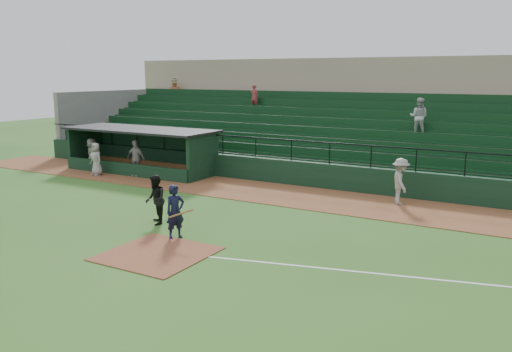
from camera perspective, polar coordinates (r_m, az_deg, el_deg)
The scene contains 12 objects.
ground at distance 17.03m, azimuth -8.49°, elevation -7.44°, with size 90.00×90.00×0.00m, color #2E5D1E.
warning_track at distance 23.57m, azimuth 3.64°, elevation -2.09°, with size 40.00×4.00×0.03m, color brown.
home_plate_dirt at distance 16.30m, azimuth -10.68°, elevation -8.31°, with size 3.00×3.00×0.03m, color brown.
foul_line at distance 14.96m, azimuth 20.05°, elevation -10.65°, with size 18.00×0.09×0.01m, color white.
stadium_structure at distance 30.93m, azimuth 10.68°, elevation 5.17°, with size 38.00×13.08×6.40m.
dugout at distance 30.04m, azimuth -11.89°, elevation 3.10°, with size 8.90×3.20×2.42m.
batter_at_plate at distance 17.47m, azimuth -8.77°, elevation -3.88°, with size 1.13×0.78×1.81m.
umpire at distance 19.25m, azimuth -10.90°, elevation -2.55°, with size 0.88×0.69×1.81m, color black.
runner at distance 22.49m, azimuth 15.44°, elevation -0.56°, with size 1.25×0.72×1.93m, color gray.
dugout_player_a at distance 28.35m, azimuth -12.96°, elevation 1.89°, with size 1.13×0.47×1.92m, color gray.
dugout_player_b at distance 29.27m, azimuth -17.01°, elevation 1.79°, with size 0.85×0.55×1.74m, color #9F9A95.
dugout_player_c at distance 30.91m, azimuth -17.40°, elevation 2.29°, with size 1.67×0.53×1.80m, color #AAA59F.
Camera 1 is at (10.12, -12.61, 5.36)m, focal length 36.77 mm.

